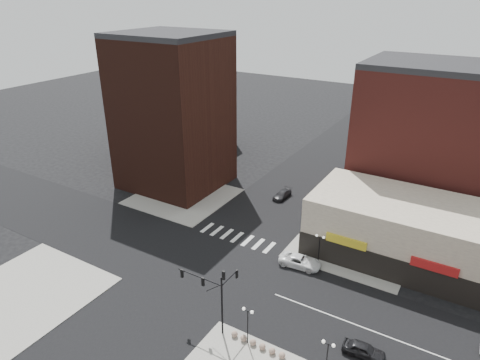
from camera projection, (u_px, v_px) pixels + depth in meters
The scene contains 18 objects.
ground at pixel (204, 267), 53.51m from camera, with size 240.00×240.00×0.00m, color black.
road_ew at pixel (204, 267), 53.50m from camera, with size 200.00×14.00×0.02m, color black.
road_ns at pixel (204, 267), 53.50m from camera, with size 14.00×200.00×0.02m, color black.
sidewalk_nw at pixel (183, 196), 71.63m from camera, with size 15.00×15.00×0.12m, color gray.
sidewalk_ne at pixel (353, 245), 57.99m from camera, with size 15.00×15.00×0.12m, color gray.
sidewalk_sw at pixel (27, 293), 48.97m from camera, with size 15.00×15.00×0.12m, color gray.
building_nw at pixel (173, 115), 71.77m from camera, with size 16.00×15.00×25.00m, color #341710.
building_nw_low at pixel (174, 119), 92.66m from camera, with size 20.00×18.00×12.00m, color #341710.
building_ne_midrise at pixel (422, 143), 63.11m from camera, with size 18.00×15.00×22.00m, color maroon.
building_ne_row at pixel (407, 236), 54.00m from camera, with size 24.20×12.20×8.00m.
traffic_signal at pixel (216, 289), 41.95m from camera, with size 5.59×3.09×7.77m.
street_lamp_se_a at pixel (248, 317), 40.73m from camera, with size 1.22×0.32×4.16m.
street_lamp_se_b at pixel (328, 351), 36.97m from camera, with size 1.22×0.32×4.16m.
street_lamp_ne at pixel (320, 242), 52.76m from camera, with size 1.22×0.32×4.16m.
bollard_row at pixel (258, 344), 41.37m from camera, with size 5.90×0.65×0.65m.
white_suv at pixel (300, 261), 53.49m from camera, with size 2.41×5.22×1.45m, color white.
dark_sedan_east at pixel (364, 350), 40.43m from camera, with size 1.62×4.02×1.37m, color black.
dark_sedan_north at pixel (282, 195), 70.99m from camera, with size 1.74×4.29×1.24m, color black.
Camera 1 is at (26.75, -35.61, 31.95)m, focal length 32.00 mm.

